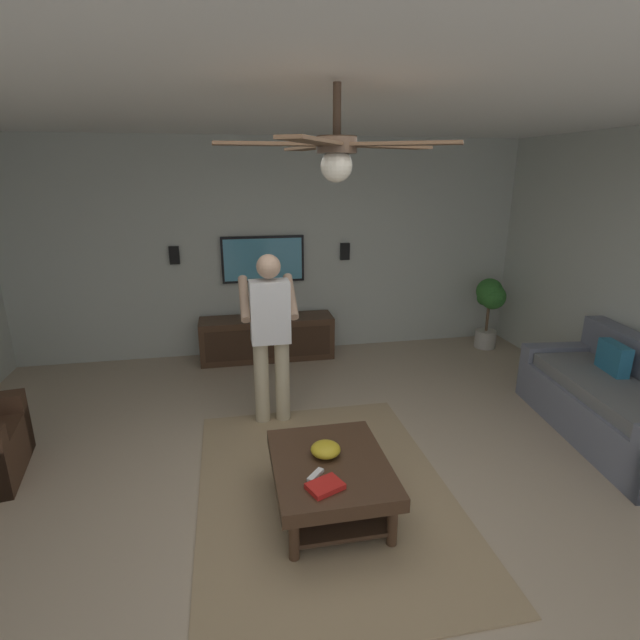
{
  "coord_description": "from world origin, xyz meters",
  "views": [
    {
      "loc": [
        -2.96,
        0.62,
        2.33
      ],
      "look_at": [
        0.81,
        -0.11,
        1.15
      ],
      "focal_mm": 26.93,
      "sensor_mm": 36.0,
      "label": 1
    }
  ],
  "objects_px": {
    "tv": "(263,259)",
    "person_standing": "(270,329)",
    "remote_white": "(315,475)",
    "ceiling_fan": "(337,150)",
    "bowl": "(326,449)",
    "media_console": "(267,338)",
    "couch": "(617,404)",
    "potted_plant_tall": "(489,303)",
    "wall_speaker_left": "(345,251)",
    "book": "(325,486)",
    "wall_speaker_right": "(174,255)",
    "coffee_table": "(330,474)",
    "vase_round": "(264,309)"
  },
  "relations": [
    {
      "from": "potted_plant_tall",
      "to": "wall_speaker_left",
      "type": "distance_m",
      "value": 2.06
    },
    {
      "from": "media_console",
      "to": "person_standing",
      "type": "bearing_deg",
      "value": -3.29
    },
    {
      "from": "wall_speaker_right",
      "to": "remote_white",
      "type": "bearing_deg",
      "value": -161.83
    },
    {
      "from": "vase_round",
      "to": "wall_speaker_right",
      "type": "relative_size",
      "value": 1.0
    },
    {
      "from": "couch",
      "to": "ceiling_fan",
      "type": "relative_size",
      "value": 1.68
    },
    {
      "from": "potted_plant_tall",
      "to": "couch",
      "type": "bearing_deg",
      "value": 179.54
    },
    {
      "from": "coffee_table",
      "to": "remote_white",
      "type": "bearing_deg",
      "value": 139.44
    },
    {
      "from": "person_standing",
      "to": "potted_plant_tall",
      "type": "relative_size",
      "value": 1.65
    },
    {
      "from": "tv",
      "to": "person_standing",
      "type": "distance_m",
      "value": 1.92
    },
    {
      "from": "book",
      "to": "vase_round",
      "type": "xyz_separation_m",
      "value": [
        3.39,
        0.1,
        0.24
      ]
    },
    {
      "from": "couch",
      "to": "ceiling_fan",
      "type": "distance_m",
      "value": 3.66
    },
    {
      "from": "person_standing",
      "to": "wall_speaker_right",
      "type": "relative_size",
      "value": 7.45
    },
    {
      "from": "remote_white",
      "to": "ceiling_fan",
      "type": "bearing_deg",
      "value": 57.21
    },
    {
      "from": "tv",
      "to": "potted_plant_tall",
      "type": "relative_size",
      "value": 1.06
    },
    {
      "from": "tv",
      "to": "wall_speaker_left",
      "type": "distance_m",
      "value": 1.09
    },
    {
      "from": "coffee_table",
      "to": "vase_round",
      "type": "xyz_separation_m",
      "value": [
        3.09,
        0.2,
        0.36
      ]
    },
    {
      "from": "bowl",
      "to": "potted_plant_tall",
      "type": "bearing_deg",
      "value": -45.79
    },
    {
      "from": "book",
      "to": "tv",
      "type": "bearing_deg",
      "value": -111.91
    },
    {
      "from": "coffee_table",
      "to": "book",
      "type": "bearing_deg",
      "value": 161.71
    },
    {
      "from": "wall_speaker_left",
      "to": "wall_speaker_right",
      "type": "height_order",
      "value": "wall_speaker_right"
    },
    {
      "from": "coffee_table",
      "to": "media_console",
      "type": "relative_size",
      "value": 0.59
    },
    {
      "from": "couch",
      "to": "wall_speaker_right",
      "type": "xyz_separation_m",
      "value": [
        2.81,
        4.05,
        1.03
      ]
    },
    {
      "from": "media_console",
      "to": "book",
      "type": "xyz_separation_m",
      "value": [
        -3.34,
        -0.08,
        0.14
      ]
    },
    {
      "from": "couch",
      "to": "wall_speaker_right",
      "type": "bearing_deg",
      "value": -28.04
    },
    {
      "from": "media_console",
      "to": "tv",
      "type": "height_order",
      "value": "tv"
    },
    {
      "from": "remote_white",
      "to": "book",
      "type": "distance_m",
      "value": 0.14
    },
    {
      "from": "couch",
      "to": "potted_plant_tall",
      "type": "distance_m",
      "value": 2.34
    },
    {
      "from": "coffee_table",
      "to": "couch",
      "type": "bearing_deg",
      "value": -79.93
    },
    {
      "from": "tv",
      "to": "ceiling_fan",
      "type": "relative_size",
      "value": 0.89
    },
    {
      "from": "bowl",
      "to": "media_console",
      "type": "bearing_deg",
      "value": 3.05
    },
    {
      "from": "book",
      "to": "wall_speaker_left",
      "type": "bearing_deg",
      "value": -128.79
    },
    {
      "from": "coffee_table",
      "to": "vase_round",
      "type": "relative_size",
      "value": 4.55
    },
    {
      "from": "bowl",
      "to": "wall_speaker_right",
      "type": "bearing_deg",
      "value": 21.2
    },
    {
      "from": "coffee_table",
      "to": "potted_plant_tall",
      "type": "height_order",
      "value": "potted_plant_tall"
    },
    {
      "from": "potted_plant_tall",
      "to": "vase_round",
      "type": "xyz_separation_m",
      "value": [
        0.28,
        2.99,
        0.0
      ]
    },
    {
      "from": "coffee_table",
      "to": "tv",
      "type": "distance_m",
      "value": 3.43
    },
    {
      "from": "vase_round",
      "to": "couch",
      "type": "bearing_deg",
      "value": -131.18
    },
    {
      "from": "coffee_table",
      "to": "tv",
      "type": "relative_size",
      "value": 0.95
    },
    {
      "from": "potted_plant_tall",
      "to": "ceiling_fan",
      "type": "distance_m",
      "value": 4.66
    },
    {
      "from": "tv",
      "to": "ceiling_fan",
      "type": "distance_m",
      "value": 3.88
    },
    {
      "from": "potted_plant_tall",
      "to": "wall_speaker_right",
      "type": "height_order",
      "value": "wall_speaker_right"
    },
    {
      "from": "media_console",
      "to": "vase_round",
      "type": "height_order",
      "value": "vase_round"
    },
    {
      "from": "potted_plant_tall",
      "to": "book",
      "type": "height_order",
      "value": "potted_plant_tall"
    },
    {
      "from": "media_console",
      "to": "remote_white",
      "type": "relative_size",
      "value": 11.33
    },
    {
      "from": "potted_plant_tall",
      "to": "wall_speaker_left",
      "type": "relative_size",
      "value": 4.52
    },
    {
      "from": "wall_speaker_left",
      "to": "book",
      "type": "bearing_deg",
      "value": 164.38
    },
    {
      "from": "wall_speaker_left",
      "to": "tv",
      "type": "bearing_deg",
      "value": 90.69
    },
    {
      "from": "media_console",
      "to": "wall_speaker_left",
      "type": "distance_m",
      "value": 1.53
    },
    {
      "from": "wall_speaker_left",
      "to": "ceiling_fan",
      "type": "bearing_deg",
      "value": 165.27
    },
    {
      "from": "couch",
      "to": "coffee_table",
      "type": "height_order",
      "value": "couch"
    }
  ]
}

